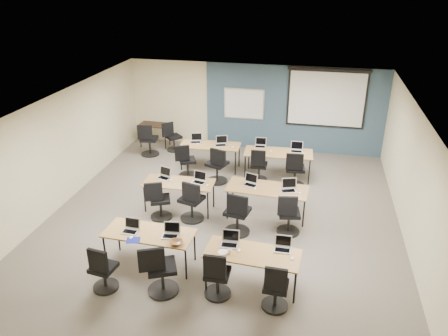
% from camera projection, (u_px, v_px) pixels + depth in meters
% --- Properties ---
extents(floor, '(8.00, 9.00, 0.02)m').
position_uv_depth(floor, '(224.00, 216.00, 10.27)').
color(floor, '#6B6354').
rests_on(floor, ground).
extents(ceiling, '(8.00, 9.00, 0.02)m').
position_uv_depth(ceiling, '(223.00, 105.00, 9.15)').
color(ceiling, white).
rests_on(ceiling, ground).
extents(wall_back, '(8.00, 0.04, 2.70)m').
position_uv_depth(wall_back, '(254.00, 107.00, 13.71)').
color(wall_back, beige).
rests_on(wall_back, ground).
extents(wall_front, '(8.00, 0.04, 2.70)m').
position_uv_depth(wall_front, '(151.00, 301.00, 5.71)').
color(wall_front, beige).
rests_on(wall_front, ground).
extents(wall_left, '(0.04, 9.00, 2.70)m').
position_uv_depth(wall_left, '(61.00, 150.00, 10.48)').
color(wall_left, beige).
rests_on(wall_left, ground).
extents(wall_right, '(0.04, 9.00, 2.70)m').
position_uv_depth(wall_right, '(414.00, 181.00, 8.95)').
color(wall_right, beige).
rests_on(wall_right, ground).
extents(blue_accent_panel, '(5.50, 0.04, 2.70)m').
position_uv_depth(blue_accent_panel, '(294.00, 110.00, 13.45)').
color(blue_accent_panel, '#3D5977').
rests_on(blue_accent_panel, wall_back).
extents(whiteboard, '(1.28, 0.03, 0.98)m').
position_uv_depth(whiteboard, '(244.00, 104.00, 13.66)').
color(whiteboard, silver).
rests_on(whiteboard, wall_back).
extents(projector_screen, '(2.40, 0.10, 1.82)m').
position_uv_depth(projector_screen, '(327.00, 95.00, 12.98)').
color(projector_screen, black).
rests_on(projector_screen, wall_back).
extents(training_table_front_left, '(1.73, 0.72, 0.73)m').
position_uv_depth(training_table_front_left, '(149.00, 234.00, 8.34)').
color(training_table_front_left, brown).
rests_on(training_table_front_left, floor).
extents(training_table_front_right, '(1.70, 0.71, 0.73)m').
position_uv_depth(training_table_front_right, '(252.00, 255.00, 7.74)').
color(training_table_front_right, olive).
rests_on(training_table_front_right, floor).
extents(training_table_mid_left, '(1.66, 0.69, 0.73)m').
position_uv_depth(training_table_mid_left, '(179.00, 184.00, 10.29)').
color(training_table_mid_left, olive).
rests_on(training_table_mid_left, floor).
extents(training_table_mid_right, '(1.86, 0.77, 0.73)m').
position_uv_depth(training_table_mid_right, '(267.00, 190.00, 10.02)').
color(training_table_mid_right, brown).
rests_on(training_table_mid_right, floor).
extents(training_table_back_left, '(1.71, 0.71, 0.73)m').
position_uv_depth(training_table_back_left, '(210.00, 146.00, 12.47)').
color(training_table_back_left, brown).
rests_on(training_table_back_left, floor).
extents(training_table_back_right, '(1.86, 0.77, 0.73)m').
position_uv_depth(training_table_back_right, '(278.00, 154.00, 11.97)').
color(training_table_back_right, brown).
rests_on(training_table_back_right, floor).
extents(laptop_0, '(0.31, 0.26, 0.23)m').
position_uv_depth(laptop_0, '(131.00, 228.00, 8.34)').
color(laptop_0, '#A9A9A9').
rests_on(laptop_0, training_table_front_left).
extents(mouse_0, '(0.07, 0.11, 0.04)m').
position_uv_depth(mouse_0, '(131.00, 237.00, 8.14)').
color(mouse_0, white).
rests_on(mouse_0, training_table_front_left).
extents(task_chair_0, '(0.47, 0.47, 0.95)m').
position_uv_depth(task_chair_0, '(103.00, 272.00, 7.76)').
color(task_chair_0, black).
rests_on(task_chair_0, floor).
extents(laptop_1, '(0.31, 0.27, 0.24)m').
position_uv_depth(laptop_1, '(171.00, 233.00, 8.20)').
color(laptop_1, '#A1A2AD').
rests_on(laptop_1, training_table_front_left).
extents(mouse_1, '(0.07, 0.11, 0.04)m').
position_uv_depth(mouse_1, '(179.00, 243.00, 7.96)').
color(mouse_1, white).
rests_on(mouse_1, training_table_front_left).
extents(task_chair_1, '(0.60, 0.56, 1.04)m').
position_uv_depth(task_chair_1, '(160.00, 273.00, 7.67)').
color(task_chair_1, black).
rests_on(task_chair_1, floor).
extents(laptop_2, '(0.32, 0.27, 0.25)m').
position_uv_depth(laptop_2, '(230.00, 241.00, 7.94)').
color(laptop_2, '#A8A8AE').
rests_on(laptop_2, training_table_front_right).
extents(mouse_2, '(0.08, 0.11, 0.04)m').
position_uv_depth(mouse_2, '(239.00, 250.00, 7.77)').
color(mouse_2, white).
rests_on(mouse_2, training_table_front_right).
extents(task_chair_2, '(0.48, 0.48, 0.97)m').
position_uv_depth(task_chair_2, '(217.00, 278.00, 7.60)').
color(task_chair_2, black).
rests_on(task_chair_2, floor).
extents(laptop_3, '(0.30, 0.26, 0.23)m').
position_uv_depth(laptop_3, '(283.00, 246.00, 7.80)').
color(laptop_3, '#BCBBC2').
rests_on(laptop_3, training_table_front_right).
extents(mouse_3, '(0.08, 0.10, 0.03)m').
position_uv_depth(mouse_3, '(292.00, 259.00, 7.55)').
color(mouse_3, white).
rests_on(mouse_3, training_table_front_right).
extents(task_chair_3, '(0.46, 0.46, 0.95)m').
position_uv_depth(task_chair_3, '(275.00, 291.00, 7.32)').
color(task_chair_3, black).
rests_on(task_chair_3, floor).
extents(laptop_4, '(0.32, 0.27, 0.24)m').
position_uv_depth(laptop_4, '(164.00, 175.00, 10.48)').
color(laptop_4, '#B7B7B7').
rests_on(laptop_4, training_table_mid_left).
extents(mouse_4, '(0.08, 0.10, 0.03)m').
position_uv_depth(mouse_4, '(171.00, 180.00, 10.36)').
color(mouse_4, white).
rests_on(mouse_4, training_table_mid_left).
extents(task_chair_4, '(0.53, 0.50, 0.98)m').
position_uv_depth(task_chair_4, '(159.00, 203.00, 10.02)').
color(task_chair_4, black).
rests_on(task_chair_4, floor).
extents(laptop_5, '(0.32, 0.27, 0.24)m').
position_uv_depth(laptop_5, '(199.00, 180.00, 10.26)').
color(laptop_5, '#B8B8BB').
rests_on(laptop_5, training_table_mid_left).
extents(mouse_5, '(0.09, 0.12, 0.04)m').
position_uv_depth(mouse_5, '(207.00, 185.00, 10.10)').
color(mouse_5, white).
rests_on(mouse_5, training_table_mid_left).
extents(task_chair_5, '(0.56, 0.55, 1.03)m').
position_uv_depth(task_chair_5, '(192.00, 204.00, 9.94)').
color(task_chair_5, black).
rests_on(task_chair_5, floor).
extents(laptop_6, '(0.32, 0.27, 0.24)m').
position_uv_depth(laptop_6, '(251.00, 182.00, 10.14)').
color(laptop_6, '#AFAFAF').
rests_on(laptop_6, training_table_mid_right).
extents(mouse_6, '(0.08, 0.11, 0.03)m').
position_uv_depth(mouse_6, '(255.00, 189.00, 9.94)').
color(mouse_6, white).
rests_on(mouse_6, training_table_mid_right).
extents(task_chair_6, '(0.56, 0.56, 1.04)m').
position_uv_depth(task_chair_6, '(237.00, 217.00, 9.42)').
color(task_chair_6, black).
rests_on(task_chair_6, floor).
extents(laptop_7, '(0.35, 0.29, 0.26)m').
position_uv_depth(laptop_7, '(289.00, 188.00, 9.87)').
color(laptop_7, silver).
rests_on(laptop_7, training_table_mid_right).
extents(mouse_7, '(0.06, 0.09, 0.03)m').
position_uv_depth(mouse_7, '(300.00, 193.00, 9.76)').
color(mouse_7, white).
rests_on(mouse_7, training_table_mid_right).
extents(task_chair_7, '(0.51, 0.51, 0.99)m').
position_uv_depth(task_chair_7, '(288.00, 217.00, 9.44)').
color(task_chair_7, black).
rests_on(task_chair_7, floor).
extents(laptop_8, '(0.33, 0.28, 0.25)m').
position_uv_depth(laptop_8, '(196.00, 140.00, 12.63)').
color(laptop_8, silver).
rests_on(laptop_8, training_table_back_left).
extents(mouse_8, '(0.06, 0.09, 0.03)m').
position_uv_depth(mouse_8, '(198.00, 144.00, 12.50)').
color(mouse_8, white).
rests_on(mouse_8, training_table_back_left).
extents(task_chair_8, '(0.53, 0.49, 0.98)m').
position_uv_depth(task_chair_8, '(186.00, 163.00, 12.08)').
color(task_chair_8, black).
rests_on(task_chair_8, floor).
extents(laptop_9, '(0.33, 0.28, 0.25)m').
position_uv_depth(laptop_9, '(221.00, 143.00, 12.42)').
color(laptop_9, silver).
rests_on(laptop_9, training_table_back_left).
extents(mouse_9, '(0.08, 0.10, 0.03)m').
position_uv_depth(mouse_9, '(233.00, 147.00, 12.27)').
color(mouse_9, white).
rests_on(mouse_9, training_table_back_left).
extents(task_chair_9, '(0.58, 0.56, 1.04)m').
position_uv_depth(task_chair_9, '(217.00, 168.00, 11.72)').
color(task_chair_9, black).
rests_on(task_chair_9, floor).
extents(laptop_10, '(0.32, 0.27, 0.24)m').
position_uv_depth(laptop_10, '(260.00, 144.00, 12.32)').
color(laptop_10, '#A1A1AA').
rests_on(laptop_10, training_table_back_right).
extents(mouse_10, '(0.08, 0.10, 0.03)m').
position_uv_depth(mouse_10, '(271.00, 151.00, 12.01)').
color(mouse_10, white).
rests_on(mouse_10, training_table_back_right).
extents(task_chair_10, '(0.48, 0.48, 0.96)m').
position_uv_depth(task_chair_10, '(259.00, 168.00, 11.81)').
color(task_chair_10, black).
rests_on(task_chair_10, floor).
extents(laptop_11, '(0.34, 0.29, 0.26)m').
position_uv_depth(laptop_11, '(297.00, 149.00, 12.00)').
color(laptop_11, '#B1B1BC').
rests_on(laptop_11, training_table_back_right).
extents(mouse_11, '(0.08, 0.12, 0.04)m').
position_uv_depth(mouse_11, '(303.00, 154.00, 11.81)').
color(mouse_11, white).
rests_on(mouse_11, training_table_back_right).
extents(task_chair_11, '(0.54, 0.54, 1.02)m').
position_uv_depth(task_chair_11, '(295.00, 172.00, 11.49)').
color(task_chair_11, black).
rests_on(task_chair_11, floor).
extents(blue_mousepad, '(0.30, 0.27, 0.01)m').
position_uv_depth(blue_mousepad, '(133.00, 240.00, 8.08)').
color(blue_mousepad, navy).
rests_on(blue_mousepad, training_table_front_left).
extents(snack_bowl, '(0.29, 0.29, 0.06)m').
position_uv_depth(snack_bowl, '(176.00, 242.00, 7.96)').
color(snack_bowl, brown).
rests_on(snack_bowl, training_table_front_left).
extents(snack_plate, '(0.20, 0.20, 0.01)m').
position_uv_depth(snack_plate, '(223.00, 252.00, 7.73)').
color(snack_plate, white).
rests_on(snack_plate, training_table_front_right).
extents(coffee_cup, '(0.09, 0.09, 0.07)m').
position_uv_depth(coffee_cup, '(230.00, 252.00, 7.67)').
color(coffee_cup, white).
rests_on(coffee_cup, snack_plate).
extents(utility_table, '(0.97, 0.54, 0.75)m').
position_uv_depth(utility_table, '(154.00, 127.00, 14.09)').
color(utility_table, '#301C15').
rests_on(utility_table, floor).
extents(spare_chair_a, '(0.57, 0.48, 0.96)m').
position_uv_depth(spare_chair_a, '(172.00, 139.00, 13.82)').
color(spare_chair_a, black).
rests_on(spare_chair_a, floor).
extents(spare_chair_b, '(0.56, 0.56, 1.03)m').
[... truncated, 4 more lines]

